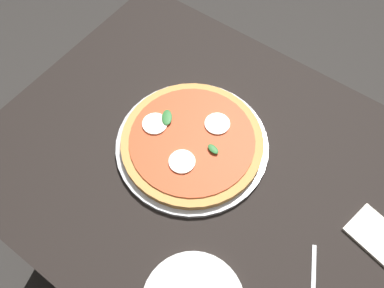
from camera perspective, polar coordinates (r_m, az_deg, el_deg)
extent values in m
plane|color=#2D2B28|center=(1.65, 2.13, -14.82)|extent=(6.00, 6.00, 0.00)
cube|color=black|center=(0.99, 3.43, -4.23)|extent=(1.13, 0.85, 0.04)
cube|color=black|center=(1.60, -4.69, 8.39)|extent=(0.07, 0.07, 0.68)
cube|color=black|center=(1.43, -22.24, -9.90)|extent=(0.07, 0.07, 0.68)
cylinder|color=silver|center=(1.00, 0.00, -0.11)|extent=(0.38, 0.38, 0.01)
cylinder|color=tan|center=(0.99, 0.01, 0.33)|extent=(0.35, 0.35, 0.02)
cylinder|color=#CC4723|center=(0.98, 0.01, 0.66)|extent=(0.31, 0.31, 0.00)
cylinder|color=white|center=(1.00, -5.20, 3.00)|extent=(0.06, 0.06, 0.00)
cylinder|color=white|center=(0.94, -1.43, -2.51)|extent=(0.06, 0.06, 0.00)
cylinder|color=white|center=(1.00, 3.61, 2.89)|extent=(0.06, 0.06, 0.00)
ellipsoid|color=#286B2D|center=(0.96, 3.02, -0.70)|extent=(0.04, 0.02, 0.00)
ellipsoid|color=#286B2D|center=(1.00, -3.58, 3.81)|extent=(0.05, 0.05, 0.00)
cube|color=white|center=(1.00, 24.93, -11.88)|extent=(0.15, 0.12, 0.01)
cube|color=silver|center=(0.93, 16.89, -16.54)|extent=(0.05, 0.10, 0.00)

